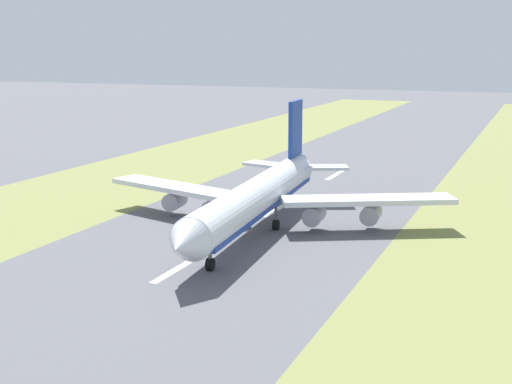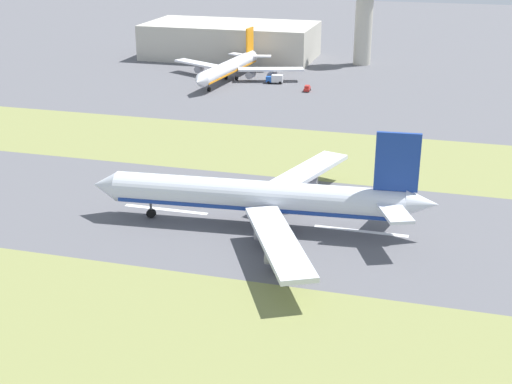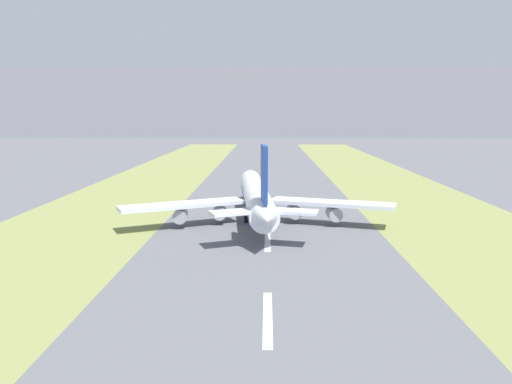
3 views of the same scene
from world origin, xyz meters
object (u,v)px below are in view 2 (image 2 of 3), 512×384
object	(u,v)px
airplane_main_jet	(266,197)
terminal_building	(231,41)
control_tower	(365,8)
apron_car	(307,88)
service_truck	(275,79)
airplane_parked_apron	(230,67)

from	to	relation	value
airplane_main_jet	terminal_building	world-z (taller)	airplane_main_jet
control_tower	apron_car	bearing A→B (deg)	167.79
terminal_building	service_truck	distance (m)	53.78
airplane_main_jet	service_truck	bearing A→B (deg)	13.42
terminal_building	airplane_parked_apron	distance (m)	45.56
airplane_main_jet	airplane_parked_apron	distance (m)	132.30
service_truck	control_tower	bearing A→B (deg)	-29.70
apron_car	airplane_parked_apron	bearing A→B (deg)	72.86
terminal_building	service_truck	bearing A→B (deg)	-145.31
airplane_main_jet	airplane_parked_apron	size ratio (longest dim) A/B	1.23
service_truck	apron_car	bearing A→B (deg)	-123.09
airplane_main_jet	terminal_building	bearing A→B (deg)	19.69
terminal_building	airplane_parked_apron	bearing A→B (deg)	-162.78
airplane_parked_apron	apron_car	xyz separation A→B (m)	(-9.46, -30.68, -3.89)
terminal_building	service_truck	size ratio (longest dim) A/B	11.37
terminal_building	apron_car	world-z (taller)	terminal_building
airplane_main_jet	apron_car	xyz separation A→B (m)	(114.44, 15.73, -5.02)
airplane_parked_apron	apron_car	bearing A→B (deg)	-107.14
airplane_parked_apron	apron_car	world-z (taller)	airplane_parked_apron
control_tower	airplane_main_jet	bearing A→B (deg)	-178.55
terminal_building	apron_car	size ratio (longest dim) A/B	15.79
terminal_building	apron_car	bearing A→B (deg)	-140.16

